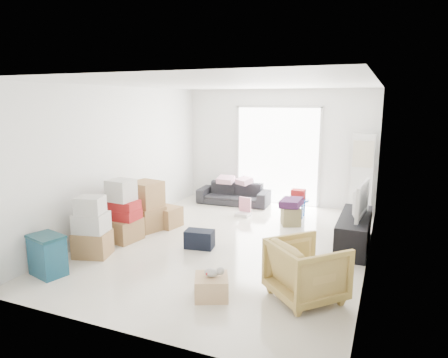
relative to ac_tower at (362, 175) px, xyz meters
name	(u,v)px	position (x,y,z in m)	size (l,w,h in m)	color
room_shell	(231,166)	(-1.95, -2.65, 0.48)	(4.98, 6.48, 3.18)	white
sliding_door	(277,152)	(-1.95, 0.33, 0.37)	(2.10, 0.04, 2.33)	white
ac_tower	(362,175)	(0.00, 0.00, 0.00)	(0.45, 0.30, 1.75)	silver
tv_console	(354,231)	(0.05, -2.02, -0.61)	(0.48, 1.61, 0.54)	black
television	(355,212)	(0.05, -2.02, -0.27)	(1.00, 0.58, 0.13)	black
sofa	(234,190)	(-2.87, -0.15, -0.54)	(1.69, 0.49, 0.66)	#26262B
pillow_left	(226,174)	(-3.05, -0.20, -0.15)	(0.37, 0.29, 0.12)	#C18D9F
pillow_right	(244,175)	(-2.60, -0.16, -0.15)	(0.39, 0.31, 0.13)	#C18D9F
armchair	(307,267)	(-0.34, -4.14, -0.46)	(0.80, 0.75, 0.83)	tan
storage_bins	(47,255)	(-3.85, -4.86, -0.58)	(0.58, 0.47, 0.59)	navy
box_stack_a	(92,230)	(-3.75, -4.05, -0.44)	(0.63, 0.57, 0.97)	olive
box_stack_b	(122,214)	(-3.75, -3.27, -0.40)	(0.61, 0.61, 1.09)	olive
box_stack_c	(146,206)	(-3.72, -2.58, -0.42)	(0.76, 0.69, 0.93)	olive
loose_box	(167,217)	(-3.43, -2.28, -0.68)	(0.46, 0.46, 0.39)	olive
duffel_bag	(199,239)	(-2.34, -3.08, -0.72)	(0.47, 0.28, 0.30)	black
ottoman	(291,216)	(-1.22, -1.25, -0.70)	(0.35, 0.35, 0.35)	olive
blanket	(291,204)	(-1.22, -1.25, -0.45)	(0.39, 0.39, 0.14)	#3B1A41
kids_table	(298,198)	(-1.21, -0.66, -0.45)	(0.46, 0.46, 0.60)	#0F48AD
toy_walker	(244,211)	(-2.30, -1.00, -0.77)	(0.32, 0.29, 0.39)	silver
wood_crate	(211,287)	(-1.44, -4.57, -0.74)	(0.41, 0.41, 0.28)	tan
plush_bunny	(214,272)	(-1.41, -4.56, -0.54)	(0.25, 0.15, 0.13)	#B2ADA8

